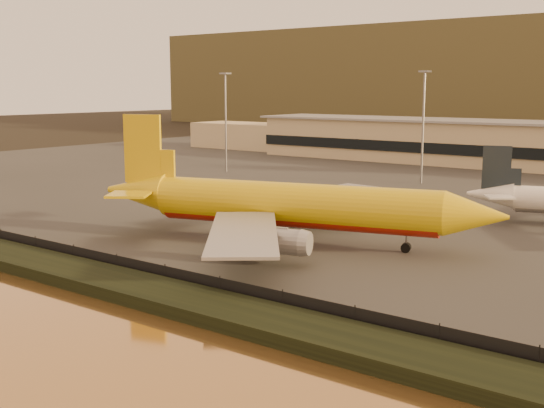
# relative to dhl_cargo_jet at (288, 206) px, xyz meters

# --- Properties ---
(ground) EXTENTS (900.00, 900.00, 0.00)m
(ground) POSITION_rel_dhl_cargo_jet_xyz_m (-0.62, -12.37, -5.47)
(ground) COLOR black
(ground) RESTS_ON ground
(embankment) EXTENTS (320.00, 7.00, 1.40)m
(embankment) POSITION_rel_dhl_cargo_jet_xyz_m (-0.62, -29.37, -4.77)
(embankment) COLOR black
(embankment) RESTS_ON ground
(tarmac) EXTENTS (320.00, 220.00, 0.20)m
(tarmac) POSITION_rel_dhl_cargo_jet_xyz_m (-0.62, 82.63, -5.37)
(tarmac) COLOR #2D2D2D
(tarmac) RESTS_ON ground
(perimeter_fence) EXTENTS (300.00, 0.05, 2.20)m
(perimeter_fence) POSITION_rel_dhl_cargo_jet_xyz_m (-0.62, -25.37, -4.17)
(perimeter_fence) COLOR black
(perimeter_fence) RESTS_ON tarmac
(terminal_building) EXTENTS (202.00, 25.00, 12.60)m
(terminal_building) POSITION_rel_dhl_cargo_jet_xyz_m (-15.14, 113.18, 0.77)
(terminal_building) COLOR tan
(terminal_building) RESTS_ON tarmac
(apron_light_masts) EXTENTS (152.20, 12.20, 25.40)m
(apron_light_masts) POSITION_rel_dhl_cargo_jet_xyz_m (14.38, 62.63, 10.23)
(apron_light_masts) COLOR slate
(apron_light_masts) RESTS_ON tarmac
(dhl_cargo_jet) EXTENTS (58.23, 55.74, 17.65)m
(dhl_cargo_jet) POSITION_rel_dhl_cargo_jet_xyz_m (0.00, 0.00, 0.00)
(dhl_cargo_jet) COLOR #DAB80B
(dhl_cargo_jet) RESTS_ON tarmac
(gse_vehicle_yellow) EXTENTS (4.83, 3.48, 1.98)m
(gse_vehicle_yellow) POSITION_rel_dhl_cargo_jet_xyz_m (11.44, 18.48, -4.28)
(gse_vehicle_yellow) COLOR #DAB80B
(gse_vehicle_yellow) RESTS_ON tarmac
(gse_vehicle_white) EXTENTS (3.91, 2.54, 1.62)m
(gse_vehicle_white) POSITION_rel_dhl_cargo_jet_xyz_m (-11.07, 17.22, -4.46)
(gse_vehicle_white) COLOR white
(gse_vehicle_white) RESTS_ON tarmac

